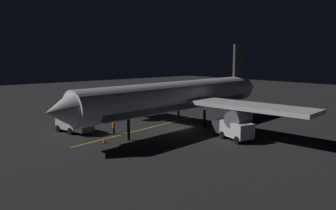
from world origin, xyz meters
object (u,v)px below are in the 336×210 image
traffic_cone_near_right (104,141)px  traffic_cone_near_left (137,148)px  airliner (182,97)px  catering_truck (233,130)px  baggage_truck (73,123)px  ground_crew_worker (114,128)px

traffic_cone_near_right → traffic_cone_near_left: bearing=-167.1°
airliner → catering_truck: bearing=-177.5°
baggage_truck → ground_crew_worker: size_ratio=3.38×
airliner → traffic_cone_near_left: 13.19m
baggage_truck → catering_truck: bearing=-140.3°
traffic_cone_near_left → ground_crew_worker: bearing=-14.1°
catering_truck → traffic_cone_near_left: 12.36m
baggage_truck → catering_truck: size_ratio=0.95×
airliner → catering_truck: 9.34m
ground_crew_worker → catering_truck: bearing=-139.7°
airliner → baggage_truck: size_ratio=6.84×
airliner → baggage_truck: (7.21, 12.88, -3.12)m
baggage_truck → traffic_cone_near_left: bearing=-173.2°
ground_crew_worker → traffic_cone_near_right: (-3.06, 3.11, -0.64)m
traffic_cone_near_left → traffic_cone_near_right: bearing=12.9°
traffic_cone_near_right → baggage_truck: bearing=2.7°
airliner → traffic_cone_near_right: size_ratio=73.12×
catering_truck → traffic_cone_near_right: 15.47m
traffic_cone_near_left → traffic_cone_near_right: same height
ground_crew_worker → traffic_cone_near_left: 8.21m
catering_truck → traffic_cone_near_right: (8.47, 12.91, -0.93)m
airliner → ground_crew_worker: 10.42m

